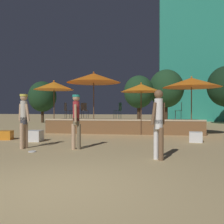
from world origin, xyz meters
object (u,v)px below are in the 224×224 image
at_px(frisbee_disc, 32,152).
at_px(background_tree_1, 166,89).
at_px(bistro_chair_0, 67,109).
at_px(bistro_chair_2, 119,109).
at_px(patio_umbrella_3, 54,86).
at_px(person_0, 76,118).
at_px(patio_umbrella_2, 141,88).
at_px(person_2, 24,117).
at_px(background_tree_3, 139,92).
at_px(patio_umbrella_0, 94,78).
at_px(bistro_chair_3, 84,109).
at_px(cube_seat_0, 196,137).
at_px(bistro_chair_1, 180,109).
at_px(cube_seat_2, 6,135).
at_px(patio_umbrella_1, 192,83).
at_px(person_1, 159,121).
at_px(background_tree_4, 42,97).
at_px(cube_seat_3, 34,136).

xyz_separation_m(frisbee_disc, background_tree_1, (4.82, 15.44, 3.14)).
relative_size(bistro_chair_0, bistro_chair_2, 1.00).
xyz_separation_m(patio_umbrella_3, person_0, (2.92, -5.17, -1.58)).
bearing_deg(bistro_chair_2, patio_umbrella_2, 72.41).
distance_m(person_2, background_tree_3, 13.52).
bearing_deg(patio_umbrella_2, patio_umbrella_0, 177.54).
height_order(bistro_chair_3, background_tree_3, background_tree_3).
relative_size(cube_seat_0, bistro_chair_1, 0.62).
bearing_deg(cube_seat_2, patio_umbrella_1, 20.63).
height_order(patio_umbrella_3, bistro_chair_0, patio_umbrella_3).
height_order(person_1, bistro_chair_3, person_1).
height_order(patio_umbrella_0, bistro_chair_3, patio_umbrella_0).
distance_m(bistro_chair_0, background_tree_1, 10.81).
bearing_deg(cube_seat_2, person_1, -27.24).
relative_size(bistro_chair_1, bistro_chair_2, 1.00).
distance_m(person_0, bistro_chair_1, 7.21).
relative_size(cube_seat_2, background_tree_1, 0.14).
height_order(bistro_chair_0, background_tree_4, background_tree_4).
xyz_separation_m(bistro_chair_0, bistro_chair_2, (3.09, -0.13, 0.00)).
xyz_separation_m(patio_umbrella_2, cube_seat_2, (-5.77, -2.96, -2.24)).
bearing_deg(background_tree_3, cube_seat_2, -115.57).
height_order(bistro_chair_0, background_tree_3, background_tree_3).
distance_m(patio_umbrella_0, bistro_chair_3, 2.10).
xyz_separation_m(cube_seat_0, bistro_chair_1, (-0.26, 3.51, 1.14)).
height_order(bistro_chair_0, bistro_chair_1, same).
bearing_deg(person_2, cube_seat_3, 36.95).
distance_m(patio_umbrella_1, cube_seat_3, 8.00).
relative_size(patio_umbrella_0, bistro_chair_2, 3.72).
distance_m(cube_seat_0, bistro_chair_2, 5.01).
bearing_deg(cube_seat_3, cube_seat_0, 7.10).
distance_m(patio_umbrella_3, person_0, 6.15).
xyz_separation_m(background_tree_1, background_tree_3, (-2.33, -1.77, -0.39)).
distance_m(patio_umbrella_3, cube_seat_2, 4.07).
bearing_deg(background_tree_3, patio_umbrella_2, -85.86).
xyz_separation_m(patio_umbrella_3, bistro_chair_2, (3.55, 0.65, -1.28)).
distance_m(cube_seat_3, background_tree_4, 15.13).
xyz_separation_m(patio_umbrella_3, frisbee_disc, (1.75, -5.93, -2.61)).
relative_size(patio_umbrella_1, bistro_chair_3, 3.34).
height_order(person_2, background_tree_4, background_tree_4).
distance_m(patio_umbrella_3, bistro_chair_3, 2.17).
xyz_separation_m(patio_umbrella_2, cube_seat_3, (-4.23, -3.32, -2.20)).
distance_m(cube_seat_0, background_tree_1, 12.53).
bearing_deg(person_0, background_tree_4, -72.78).
bearing_deg(background_tree_3, background_tree_4, 165.79).
distance_m(cube_seat_0, cube_seat_3, 6.60).
xyz_separation_m(cube_seat_2, frisbee_disc, (2.70, -2.81, -0.18)).
xyz_separation_m(patio_umbrella_1, patio_umbrella_3, (-7.36, -0.00, -0.05)).
bearing_deg(person_1, background_tree_1, 131.08).
bearing_deg(bistro_chair_0, frisbee_disc, 151.96).
xyz_separation_m(cube_seat_0, cube_seat_3, (-6.55, -0.82, 0.02)).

